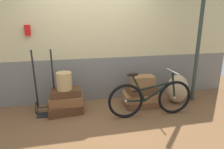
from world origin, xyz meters
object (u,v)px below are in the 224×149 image
suitcase_0 (65,109)px  wicker_basket (64,81)px  suitcase_2 (66,92)px  suitcase_3 (142,102)px  luggage_trolley (46,98)px  suitcase_6 (143,81)px  suitcase_4 (141,96)px  burlap_sack (177,89)px  suitcase_1 (66,100)px  suitcase_5 (142,90)px  bicycle (150,98)px

suitcase_0 → wicker_basket: wicker_basket is taller
suitcase_2 → wicker_basket: 0.24m
suitcase_3 → wicker_basket: (-1.58, 0.01, 0.59)m
luggage_trolley → suitcase_6: bearing=-2.9°
suitcase_4 → wicker_basket: size_ratio=2.18×
luggage_trolley → burlap_sack: luggage_trolley is taller
suitcase_1 → suitcase_4: suitcase_1 is taller
suitcase_5 → burlap_sack: 0.82m
wicker_basket → luggage_trolley: (-0.37, 0.07, -0.34)m
bicycle → wicker_basket: bearing=163.5°
wicker_basket → suitcase_1: bearing=36.3°
suitcase_5 → bicycle: 0.46m
suitcase_0 → suitcase_1: size_ratio=1.06×
suitcase_0 → suitcase_5: 1.60m
suitcase_5 → bicycle: (-0.00, -0.46, -0.01)m
suitcase_0 → suitcase_2: 0.34m
suitcase_6 → burlap_sack: size_ratio=0.74×
suitcase_4 → burlap_sack: 0.83m
suitcase_0 → bicycle: size_ratio=0.40×
suitcase_1 → suitcase_4: size_ratio=0.86×
suitcase_2 → bicycle: bicycle is taller
suitcase_0 → suitcase_3: 1.60m
suitcase_0 → suitcase_6: bearing=-6.8°
suitcase_5 → suitcase_0: bearing=177.1°
bicycle → suitcase_1: bearing=162.9°
suitcase_0 → bicycle: (1.58, -0.45, 0.26)m
suitcase_4 → suitcase_5: 0.16m
suitcase_3 → suitcase_5: 0.30m
suitcase_2 → burlap_sack: burlap_sack is taller
suitcase_5 → wicker_basket: 1.59m
suitcase_6 → suitcase_0: bearing=-177.1°
suitcase_0 → suitcase_5: size_ratio=1.14×
suitcase_2 → suitcase_5: size_ratio=0.98×
luggage_trolley → suitcase_4: bearing=-1.6°
suitcase_4 → bicycle: (0.01, -0.48, 0.15)m
burlap_sack → bicycle: (-0.82, -0.44, 0.04)m
luggage_trolley → bicycle: 2.00m
suitcase_3 → burlap_sack: size_ratio=1.12×
suitcase_2 → suitcase_6: suitcase_6 is taller
suitcase_3 → bicycle: size_ratio=0.43×
suitcase_3 → wicker_basket: size_ratio=2.11×
suitcase_0 → suitcase_3: suitcase_0 is taller
suitcase_2 → suitcase_3: bearing=-3.1°
suitcase_1 → burlap_sack: bearing=3.5°
suitcase_5 → wicker_basket: (-1.56, 0.00, 0.30)m
suitcase_3 → suitcase_4: 0.14m
suitcase_5 → suitcase_3: bearing=-10.9°
suitcase_1 → wicker_basket: (-0.02, -0.01, 0.39)m
suitcase_4 → suitcase_5: suitcase_5 is taller
suitcase_4 → bicycle: 0.50m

